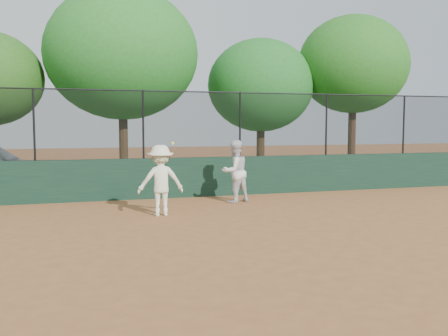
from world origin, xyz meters
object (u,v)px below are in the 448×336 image
object	(u,v)px
player_main	(161,180)
player_second	(235,171)
tree_4	(353,65)
tree_3	(261,86)
tree_2	(122,54)

from	to	relation	value
player_main	player_second	bearing A→B (deg)	31.16
player_second	tree_4	distance (m)	11.37
player_second	player_main	size ratio (longest dim) A/B	0.98
tree_3	tree_2	bearing A→B (deg)	-173.36
player_second	tree_2	size ratio (longest dim) A/B	0.23
player_second	tree_4	world-z (taller)	tree_4
tree_2	tree_4	bearing A→B (deg)	-0.07
player_main	tree_2	distance (m)	9.37
tree_3	tree_4	bearing A→B (deg)	-9.81
tree_2	tree_3	xyz separation A→B (m)	(6.17, 0.72, -1.04)
tree_2	tree_3	distance (m)	6.29
tree_4	player_second	bearing A→B (deg)	-139.03
player_second	tree_3	bearing A→B (deg)	-135.53
tree_2	tree_3	world-z (taller)	tree_2
player_main	tree_4	size ratio (longest dim) A/B	0.25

